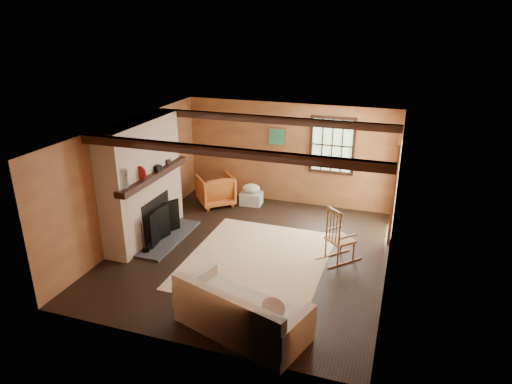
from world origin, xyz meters
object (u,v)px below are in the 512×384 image
at_px(armchair, 216,190).
at_px(sofa, 240,316).
at_px(laundry_basket, 251,198).
at_px(rocking_chair, 339,238).
at_px(fireplace, 144,186).

bearing_deg(armchair, sofa, 76.55).
distance_m(sofa, laundry_basket, 4.76).
distance_m(rocking_chair, armchair, 3.65).
distance_m(fireplace, armchair, 2.25).
bearing_deg(armchair, laundry_basket, 157.46).
xyz_separation_m(rocking_chair, sofa, (-0.98, -2.51, -0.17)).
distance_m(rocking_chair, laundry_basket, 3.15).
distance_m(fireplace, rocking_chair, 3.91).
relative_size(fireplace, sofa, 1.15).
height_order(rocking_chair, sofa, rocking_chair).
bearing_deg(laundry_basket, armchair, -161.52).
bearing_deg(fireplace, armchair, 72.50).
bearing_deg(rocking_chair, armchair, 13.76).
relative_size(sofa, laundry_basket, 4.18).
xyz_separation_m(rocking_chair, armchair, (-3.20, 1.75, -0.08)).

